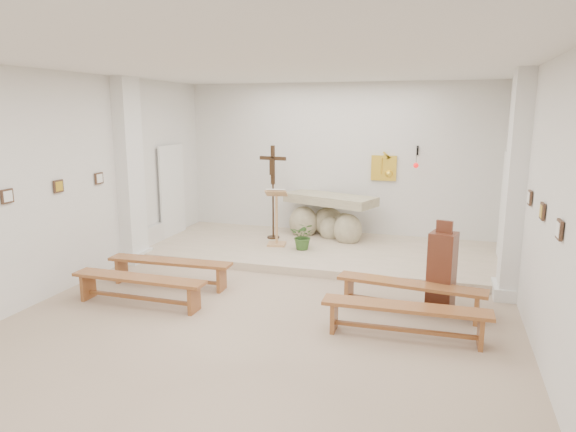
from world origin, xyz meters
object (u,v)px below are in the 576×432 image
(bench_left_front, at_px, (170,266))
(bench_left_second, at_px, (139,284))
(altar, at_px, (329,219))
(bench_right_front, at_px, (410,290))
(lectern, at_px, (276,217))
(bench_right_second, at_px, (405,314))
(crucifix_stand, at_px, (273,185))
(donation_pedestal, at_px, (442,271))

(bench_left_front, relative_size, bench_left_second, 1.00)
(altar, distance_m, bench_left_front, 4.02)
(bench_left_second, bearing_deg, bench_right_front, 13.72)
(bench_left_front, bearing_deg, lectern, 65.07)
(bench_right_front, height_order, bench_right_second, same)
(altar, xyz_separation_m, crucifix_stand, (-1.13, -0.47, 0.77))
(crucifix_stand, bearing_deg, bench_left_front, -96.58)
(bench_left_front, relative_size, bench_right_second, 1.00)
(bench_left_front, xyz_separation_m, bench_right_front, (3.92, -0.00, 0.00))
(bench_left_front, bearing_deg, altar, 59.23)
(altar, bearing_deg, donation_pedestal, -33.25)
(bench_left_front, distance_m, bench_right_front, 3.92)
(crucifix_stand, bearing_deg, lectern, -56.90)
(donation_pedestal, distance_m, bench_right_front, 0.56)
(bench_left_front, bearing_deg, bench_right_second, -15.41)
(lectern, relative_size, bench_left_front, 0.56)
(altar, height_order, crucifix_stand, crucifix_stand)
(altar, bearing_deg, bench_right_second, -45.62)
(altar, relative_size, bench_right_front, 0.99)
(bench_left_second, distance_m, bench_right_second, 3.92)
(lectern, bearing_deg, bench_left_second, -117.51)
(bench_left_front, height_order, bench_right_front, same)
(bench_left_second, bearing_deg, crucifix_stand, 79.36)
(lectern, distance_m, bench_right_second, 4.48)
(crucifix_stand, distance_m, bench_right_front, 4.49)
(bench_left_front, xyz_separation_m, bench_left_second, (0.00, -0.92, 0.00))
(bench_left_second, relative_size, bench_right_second, 1.00)
(lectern, distance_m, bench_right_front, 3.83)
(donation_pedestal, relative_size, bench_left_front, 0.63)
(crucifix_stand, relative_size, bench_left_second, 0.94)
(crucifix_stand, relative_size, donation_pedestal, 1.50)
(bench_right_front, distance_m, bench_right_second, 0.92)
(bench_left_front, xyz_separation_m, bench_right_second, (3.92, -0.92, 0.00))
(altar, height_order, donation_pedestal, donation_pedestal)
(crucifix_stand, bearing_deg, donation_pedestal, -30.35)
(bench_left_second, bearing_deg, bench_left_front, 90.52)
(bench_left_second, bearing_deg, bench_right_second, 0.52)
(crucifix_stand, relative_size, bench_left_front, 0.94)
(bench_left_second, xyz_separation_m, bench_right_second, (3.92, 0.00, 0.00))
(crucifix_stand, distance_m, bench_left_second, 4.17)
(lectern, relative_size, crucifix_stand, 0.60)
(altar, bearing_deg, bench_right_front, -40.28)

